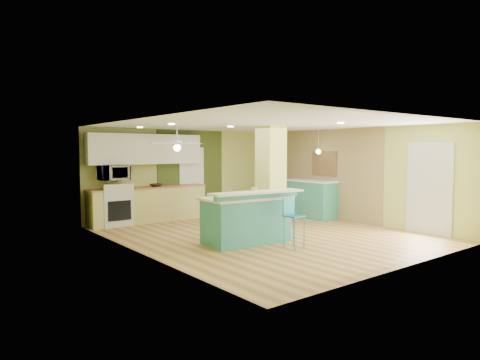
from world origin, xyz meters
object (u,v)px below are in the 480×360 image
side_counter (310,199)px  fruit_bowl (156,185)px  canister (254,192)px  bar_stool (292,214)px  peninsula (247,218)px

side_counter → fruit_bowl: side_counter is taller
side_counter → canister: (-3.45, -1.65, 0.52)m
bar_stool → fruit_bowl: (-0.66, 4.50, 0.31)m
canister → bar_stool: bearing=-68.3°
bar_stool → fruit_bowl: bearing=94.0°
peninsula → fruit_bowl: (-0.24, 3.60, 0.47)m
peninsula → canister: bearing=-40.4°
peninsula → side_counter: (3.56, 1.54, 0.03)m
canister → fruit_bowl: bearing=95.4°
peninsula → bar_stool: peninsula is taller
peninsula → canister: size_ratio=11.09×
bar_stool → side_counter: 3.98m
bar_stool → canister: 0.93m
peninsula → side_counter: bearing=28.0°
side_counter → fruit_bowl: 4.35m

